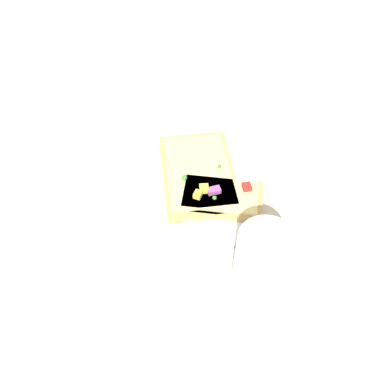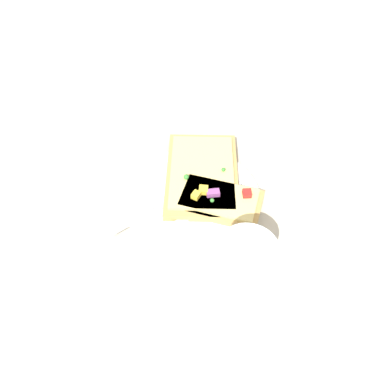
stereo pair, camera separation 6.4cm
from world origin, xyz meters
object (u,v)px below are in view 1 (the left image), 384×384
object	(u,v)px
knife	(158,210)
pizza_slice_corner	(221,196)
plate	(192,198)
drinking_glass	(262,263)
fork	(204,208)
pizza_slice_main	(200,173)

from	to	relation	value
knife	pizza_slice_corner	world-z (taller)	pizza_slice_corner
plate	pizza_slice_corner	xyz separation A→B (m)	(0.05, 0.00, 0.02)
pizza_slice_corner	drinking_glass	size ratio (longest dim) A/B	1.25
plate	knife	size ratio (longest dim) A/B	1.28
fork	pizza_slice_main	xyz separation A→B (m)	(-0.02, 0.07, 0.01)
pizza_slice_main	drinking_glass	distance (m)	0.22
pizza_slice_main	drinking_glass	size ratio (longest dim) A/B	1.95
knife	pizza_slice_main	size ratio (longest dim) A/B	0.81
pizza_slice_corner	knife	bearing A→B (deg)	-159.64
plate	knife	world-z (taller)	knife
plate	knife	bearing A→B (deg)	-136.32
plate	fork	size ratio (longest dim) A/B	1.22
plate	pizza_slice_main	world-z (taller)	pizza_slice_main
fork	pizza_slice_main	world-z (taller)	pizza_slice_main
plate	pizza_slice_corner	world-z (taller)	pizza_slice_corner
drinking_glass	pizza_slice_main	bearing A→B (deg)	125.06
fork	pizza_slice_corner	world-z (taller)	pizza_slice_corner
knife	pizza_slice_corner	bearing A→B (deg)	-32.93
plate	drinking_glass	size ratio (longest dim) A/B	2.01
knife	fork	bearing A→B (deg)	-43.04
pizza_slice_corner	drinking_glass	xyz separation A→B (m)	(0.08, -0.14, 0.04)
drinking_glass	knife	bearing A→B (deg)	153.73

